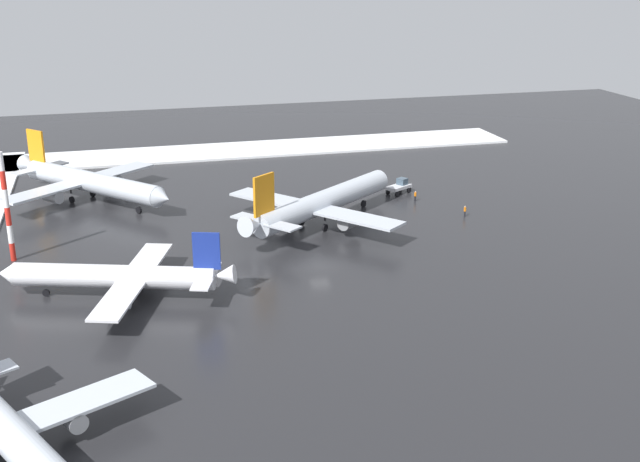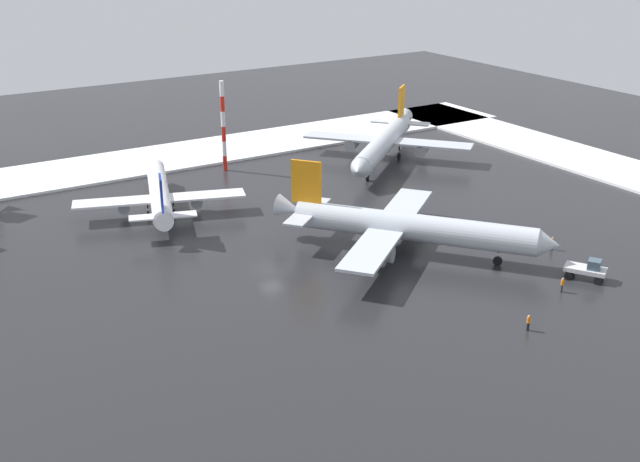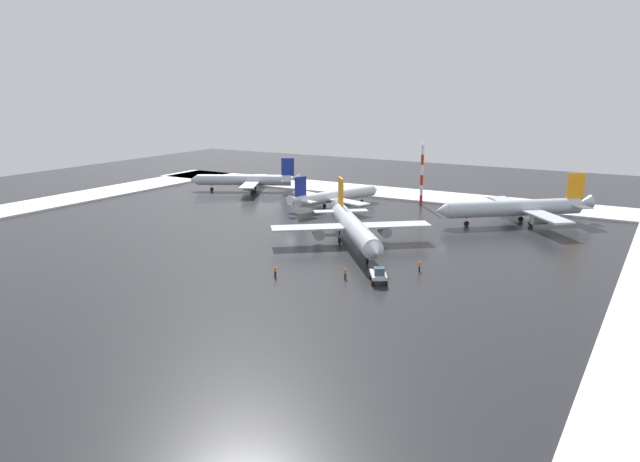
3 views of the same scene
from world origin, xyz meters
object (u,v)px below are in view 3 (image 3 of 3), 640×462
(ground_crew_near_tug, at_px, (419,266))
(traffic_cone_mid_line, at_px, (414,244))
(ground_crew_beside_wing, at_px, (275,271))
(pushback_tug, at_px, (379,274))
(airplane_parked_portside, at_px, (518,208))
(airplane_distant_tail, at_px, (247,180))
(antenna_mast, at_px, (422,175))
(airplane_far_rear, at_px, (335,196))
(traffic_cone_near_nose, at_px, (366,241))
(airplane_foreground_jet, at_px, (353,227))
(ground_crew_mid_apron, at_px, (345,273))

(ground_crew_near_tug, xyz_separation_m, traffic_cone_mid_line, (6.66, -14.47, -0.70))
(ground_crew_beside_wing, bearing_deg, pushback_tug, -74.54)
(airplane_parked_portside, bearing_deg, airplane_distant_tail, -44.69)
(pushback_tug, bearing_deg, airplane_parked_portside, 139.51)
(pushback_tug, xyz_separation_m, antenna_mast, (16.73, -60.56, 6.07))
(antenna_mast, bearing_deg, airplane_parked_portside, 158.57)
(antenna_mast, bearing_deg, pushback_tug, 105.44)
(ground_crew_beside_wing, bearing_deg, airplane_far_rear, 15.21)
(traffic_cone_near_nose, height_order, traffic_cone_mid_line, same)
(airplane_far_rear, height_order, pushback_tug, airplane_far_rear)
(airplane_distant_tail, distance_m, ground_crew_near_tug, 83.69)
(airplane_foreground_jet, bearing_deg, airplane_distant_tail, -164.84)
(airplane_distant_tail, xyz_separation_m, antenna_mast, (-48.79, -4.54, 4.35))
(ground_crew_beside_wing, bearing_deg, ground_crew_near_tug, -57.13)
(ground_crew_mid_apron, bearing_deg, airplane_far_rear, 177.11)
(airplane_foreground_jet, height_order, traffic_cone_near_nose, airplane_foreground_jet)
(airplane_distant_tail, relative_size, traffic_cone_near_nose, 51.70)
(airplane_foreground_jet, xyz_separation_m, airplane_far_rear, (20.26, -29.95, -0.70))
(ground_crew_near_tug, bearing_deg, ground_crew_mid_apron, 54.16)
(airplane_far_rear, distance_m, traffic_cone_mid_line, 38.55)
(traffic_cone_mid_line, bearing_deg, ground_crew_beside_wing, 68.06)
(traffic_cone_near_nose, bearing_deg, ground_crew_near_tug, 140.44)
(traffic_cone_mid_line, bearing_deg, ground_crew_near_tug, 114.73)
(airplane_distant_tail, relative_size, traffic_cone_mid_line, 51.70)
(airplane_far_rear, distance_m, ground_crew_near_tug, 53.29)
(airplane_parked_portside, height_order, ground_crew_beside_wing, airplane_parked_portside)
(pushback_tug, distance_m, ground_crew_near_tug, 8.88)
(ground_crew_beside_wing, relative_size, antenna_mast, 0.12)
(airplane_foreground_jet, distance_m, airplane_far_rear, 36.17)
(airplane_parked_portside, height_order, ground_crew_near_tug, airplane_parked_portside)
(airplane_parked_portside, distance_m, ground_crew_mid_apron, 53.37)
(pushback_tug, bearing_deg, airplane_distant_tail, -161.72)
(antenna_mast, height_order, traffic_cone_near_nose, antenna_mast)
(traffic_cone_near_nose, bearing_deg, airplane_foreground_jet, 77.90)
(airplane_parked_portside, relative_size, pushback_tug, 5.67)
(pushback_tug, bearing_deg, ground_crew_mid_apron, -111.47)
(ground_crew_near_tug, relative_size, ground_crew_mid_apron, 1.00)
(pushback_tug, height_order, ground_crew_mid_apron, pushback_tug)
(airplane_parked_portside, distance_m, ground_crew_beside_wing, 60.62)
(ground_crew_near_tug, relative_size, traffic_cone_near_nose, 3.11)
(airplane_foreground_jet, xyz_separation_m, airplane_parked_portside, (-21.26, -33.53, -0.04))
(ground_crew_near_tug, xyz_separation_m, ground_crew_mid_apron, (8.25, 9.15, 0.00))
(ground_crew_mid_apron, bearing_deg, pushback_tug, 66.45)
(airplane_parked_portside, distance_m, antenna_mast, 27.18)
(airplane_distant_tail, bearing_deg, traffic_cone_mid_line, 124.72)
(airplane_far_rear, relative_size, ground_crew_beside_wing, 16.15)
(airplane_parked_portside, xyz_separation_m, antenna_mast, (25.04, -9.82, 3.91))
(airplane_distant_tail, distance_m, antenna_mast, 49.19)
(ground_crew_mid_apron, bearing_deg, antenna_mast, 157.48)
(ground_crew_near_tug, height_order, traffic_cone_near_nose, ground_crew_near_tug)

